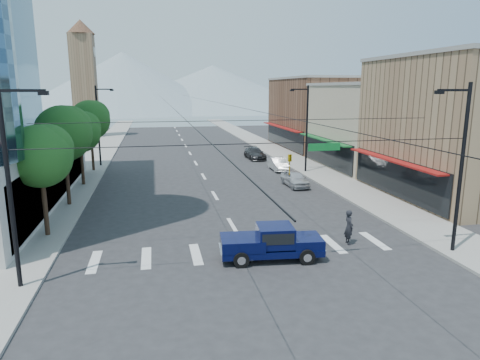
{
  "coord_description": "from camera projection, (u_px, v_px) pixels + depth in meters",
  "views": [
    {
      "loc": [
        -4.75,
        -20.05,
        8.68
      ],
      "look_at": [
        0.5,
        5.91,
        3.0
      ],
      "focal_mm": 32.0,
      "sensor_mm": 36.0,
      "label": 1
    }
  ],
  "objects": [
    {
      "name": "parked_car_mid",
      "position": [
        278.0,
        164.0,
        46.22
      ],
      "size": [
        1.44,
        4.14,
        1.36
      ],
      "primitive_type": "imported",
      "rotation": [
        0.0,
        0.0,
        0.0
      ],
      "color": "silver",
      "rests_on": "ground"
    },
    {
      "name": "tree_near",
      "position": [
        43.0,
        154.0,
        24.61
      ],
      "size": [
        3.65,
        3.64,
        6.71
      ],
      "color": "black",
      "rests_on": "ground"
    },
    {
      "name": "ground",
      "position": [
        253.0,
        261.0,
        21.95
      ],
      "size": [
        160.0,
        160.0,
        0.0
      ],
      "primitive_type": "plane",
      "color": "#28282B",
      "rests_on": "ground"
    },
    {
      "name": "parked_car_near",
      "position": [
        295.0,
        179.0,
        38.59
      ],
      "size": [
        1.81,
        4.21,
        1.42
      ],
      "primitive_type": "imported",
      "rotation": [
        0.0,
        0.0,
        0.03
      ],
      "color": "#BDBCC2",
      "rests_on": "ground"
    },
    {
      "name": "shop_mid",
      "position": [
        378.0,
        127.0,
        47.88
      ],
      "size": [
        12.0,
        14.0,
        9.0
      ],
      "primitive_type": "cube",
      "color": "tan",
      "rests_on": "ground"
    },
    {
      "name": "signal_rig",
      "position": [
        263.0,
        176.0,
        20.06
      ],
      "size": [
        21.8,
        0.2,
        9.0
      ],
      "color": "black",
      "rests_on": "ground"
    },
    {
      "name": "clock_tower",
      "position": [
        84.0,
        77.0,
        75.94
      ],
      "size": [
        4.8,
        4.8,
        20.4
      ],
      "color": "#8C6B4C",
      "rests_on": "ground"
    },
    {
      "name": "mountain_right",
      "position": [
        213.0,
        88.0,
        177.28
      ],
      "size": [
        90.0,
        90.0,
        18.0
      ],
      "primitive_type": "cone",
      "color": "gray",
      "rests_on": "ground"
    },
    {
      "name": "shop_near",
      "position": [
        468.0,
        129.0,
        34.26
      ],
      "size": [
        12.0,
        14.0,
        11.0
      ],
      "primitive_type": "cube",
      "color": "#8C6B4C",
      "rests_on": "ground"
    },
    {
      "name": "pickup_truck",
      "position": [
        271.0,
        242.0,
        22.03
      ],
      "size": [
        5.47,
        2.45,
        1.8
      ],
      "rotation": [
        0.0,
        0.0,
        -0.09
      ],
      "color": "#080D3B",
      "rests_on": "ground"
    },
    {
      "name": "shop_far",
      "position": [
        324.0,
        114.0,
        63.11
      ],
      "size": [
        12.0,
        18.0,
        10.0
      ],
      "primitive_type": "cube",
      "color": "brown",
      "rests_on": "ground"
    },
    {
      "name": "sidewalk_right",
      "position": [
        271.0,
        148.0,
        62.6
      ],
      "size": [
        4.0,
        120.0,
        0.15
      ],
      "primitive_type": "cube",
      "color": "gray",
      "rests_on": "ground"
    },
    {
      "name": "parked_car_far",
      "position": [
        255.0,
        153.0,
        53.62
      ],
      "size": [
        2.14,
        4.91,
        1.41
      ],
      "primitive_type": "imported",
      "rotation": [
        0.0,
        0.0,
        0.04
      ],
      "color": "#2B2B2D",
      "rests_on": "ground"
    },
    {
      "name": "lamp_pole_nw",
      "position": [
        99.0,
        123.0,
        47.6
      ],
      "size": [
        2.0,
        0.25,
        9.0
      ],
      "color": "black",
      "rests_on": "ground"
    },
    {
      "name": "sidewalk_left",
      "position": [
        100.0,
        153.0,
        57.95
      ],
      "size": [
        4.0,
        120.0,
        0.15
      ],
      "primitive_type": "cube",
      "color": "gray",
      "rests_on": "ground"
    },
    {
      "name": "lamp_pole_ne",
      "position": [
        306.0,
        125.0,
        44.07
      ],
      "size": [
        2.0,
        0.25,
        9.0
      ],
      "color": "black",
      "rests_on": "ground"
    },
    {
      "name": "pedestrian",
      "position": [
        349.0,
        227.0,
        24.2
      ],
      "size": [
        0.5,
        0.74,
        1.99
      ],
      "primitive_type": "imported",
      "rotation": [
        0.0,
        0.0,
        1.53
      ],
      "color": "black",
      "rests_on": "ground"
    },
    {
      "name": "tree_midfar",
      "position": [
        81.0,
        131.0,
        38.02
      ],
      "size": [
        3.65,
        3.64,
        6.71
      ],
      "color": "black",
      "rests_on": "ground"
    },
    {
      "name": "tree_midnear",
      "position": [
        65.0,
        132.0,
        31.19
      ],
      "size": [
        4.09,
        4.09,
        7.52
      ],
      "color": "black",
      "rests_on": "ground"
    },
    {
      "name": "tree_far",
      "position": [
        91.0,
        119.0,
        44.6
      ],
      "size": [
        4.09,
        4.09,
        7.52
      ],
      "color": "black",
      "rests_on": "ground"
    },
    {
      "name": "mountain_left",
      "position": [
        124.0,
        82.0,
        160.5
      ],
      "size": [
        80.0,
        80.0,
        22.0
      ],
      "primitive_type": "cone",
      "color": "gray",
      "rests_on": "ground"
    }
  ]
}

